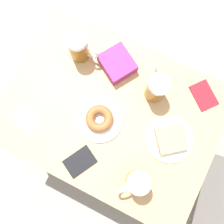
# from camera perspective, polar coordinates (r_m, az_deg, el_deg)

# --- Properties ---
(ground_plane) EXTENTS (8.00, 8.00, 0.00)m
(ground_plane) POSITION_cam_1_polar(r_m,az_deg,el_deg) (1.80, 0.00, -4.26)
(ground_plane) COLOR gray
(table) EXTENTS (0.70, 0.95, 0.70)m
(table) POSITION_cam_1_polar(r_m,az_deg,el_deg) (1.17, 0.00, -0.79)
(table) COLOR tan
(table) RESTS_ON ground_plane
(plate_with_cake) EXTENTS (0.20, 0.20, 0.04)m
(plate_with_cake) POSITION_cam_1_polar(r_m,az_deg,el_deg) (1.10, 13.18, -6.05)
(plate_with_cake) COLOR white
(plate_with_cake) RESTS_ON table
(plate_with_donut) EXTENTS (0.21, 0.21, 0.05)m
(plate_with_donut) POSITION_cam_1_polar(r_m,az_deg,el_deg) (1.08, -2.90, -1.58)
(plate_with_donut) COLOR white
(plate_with_donut) RESTS_ON table
(beer_mug_left) EXTENTS (0.09, 0.14, 0.15)m
(beer_mug_left) POSITION_cam_1_polar(r_m,az_deg,el_deg) (1.13, -7.54, 14.42)
(beer_mug_left) COLOR #8C5619
(beer_mug_left) RESTS_ON table
(beer_mug_center) EXTENTS (0.13, 0.09, 0.15)m
(beer_mug_center) POSITION_cam_1_polar(r_m,az_deg,el_deg) (1.07, 10.17, 5.41)
(beer_mug_center) COLOR #8C5619
(beer_mug_center) RESTS_ON table
(beer_mug_right) EXTENTS (0.13, 0.10, 0.15)m
(beer_mug_right) POSITION_cam_1_polar(r_m,az_deg,el_deg) (1.02, 5.64, -15.60)
(beer_mug_right) COLOR #8C5619
(beer_mug_right) RESTS_ON table
(napkin_folded) EXTENTS (0.11, 0.14, 0.00)m
(napkin_folded) POSITION_cam_1_polar(r_m,az_deg,el_deg) (1.16, -18.95, -1.69)
(napkin_folded) COLOR white
(napkin_folded) RESTS_ON table
(fork) EXTENTS (0.16, 0.08, 0.00)m
(fork) POSITION_cam_1_polar(r_m,az_deg,el_deg) (1.15, -12.31, 4.98)
(fork) COLOR silver
(fork) RESTS_ON table
(passport_near_edge) EXTENTS (0.15, 0.14, 0.01)m
(passport_near_edge) POSITION_cam_1_polar(r_m,az_deg,el_deg) (1.09, -7.36, -11.16)
(passport_near_edge) COLOR black
(passport_near_edge) RESTS_ON table
(passport_far_edge) EXTENTS (0.15, 0.15, 0.01)m
(passport_far_edge) POSITION_cam_1_polar(r_m,az_deg,el_deg) (1.19, 20.21, 3.60)
(passport_far_edge) COLOR maroon
(passport_far_edge) RESTS_ON table
(blue_pouch) EXTENTS (0.19, 0.19, 0.06)m
(blue_pouch) POSITION_cam_1_polar(r_m,az_deg,el_deg) (1.14, 1.22, 11.00)
(blue_pouch) COLOR #8C2366
(blue_pouch) RESTS_ON table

